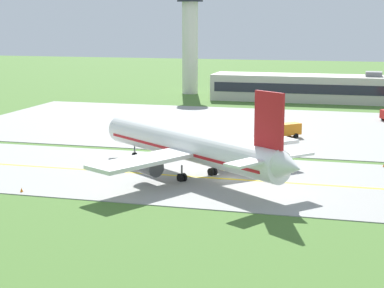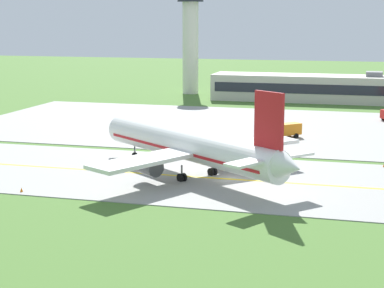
% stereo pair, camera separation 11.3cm
% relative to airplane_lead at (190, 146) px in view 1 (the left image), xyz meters
% --- Properties ---
extents(ground_plane, '(500.00, 500.00, 0.00)m').
position_rel_airplane_lead_xyz_m(ground_plane, '(5.38, -0.36, -4.13)').
color(ground_plane, '#47702D').
extents(taxiway_strip, '(240.00, 28.00, 0.10)m').
position_rel_airplane_lead_xyz_m(taxiway_strip, '(5.38, -0.36, -4.08)').
color(taxiway_strip, gray).
rests_on(taxiway_strip, ground).
extents(apron_pad, '(140.00, 52.00, 0.10)m').
position_rel_airplane_lead_xyz_m(apron_pad, '(15.38, 41.64, -4.08)').
color(apron_pad, gray).
rests_on(apron_pad, ground).
extents(taxiway_centreline, '(220.00, 0.60, 0.01)m').
position_rel_airplane_lead_xyz_m(taxiway_centreline, '(5.38, -0.36, -4.03)').
color(taxiway_centreline, yellow).
rests_on(taxiway_centreline, taxiway_strip).
extents(airplane_lead, '(33.90, 29.00, 12.70)m').
position_rel_airplane_lead_xyz_m(airplane_lead, '(0.00, 0.00, 0.00)').
color(airplane_lead, white).
rests_on(airplane_lead, ground).
extents(service_truck_baggage, '(5.80, 5.57, 2.60)m').
position_rel_airplane_lead_xyz_m(service_truck_baggage, '(8.66, 31.61, -2.60)').
color(service_truck_baggage, orange).
rests_on(service_truck_baggage, ground).
extents(terminal_building, '(57.89, 11.35, 7.85)m').
position_rel_airplane_lead_xyz_m(terminal_building, '(12.30, 85.87, -0.79)').
color(terminal_building, beige).
rests_on(terminal_building, ground).
extents(control_tower, '(7.60, 7.60, 30.34)m').
position_rel_airplane_lead_xyz_m(control_tower, '(-25.90, 94.42, 13.94)').
color(control_tower, silver).
rests_on(control_tower, ground).
extents(traffic_cone_mid_edge, '(0.44, 0.44, 0.60)m').
position_rel_airplane_lead_xyz_m(traffic_cone_mid_edge, '(-17.69, -13.21, -3.83)').
color(traffic_cone_mid_edge, orange).
rests_on(traffic_cone_mid_edge, ground).
extents(traffic_cone_far_edge, '(0.44, 0.44, 0.60)m').
position_rel_airplane_lead_xyz_m(traffic_cone_far_edge, '(25.16, 12.26, -3.83)').
color(traffic_cone_far_edge, orange).
rests_on(traffic_cone_far_edge, ground).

